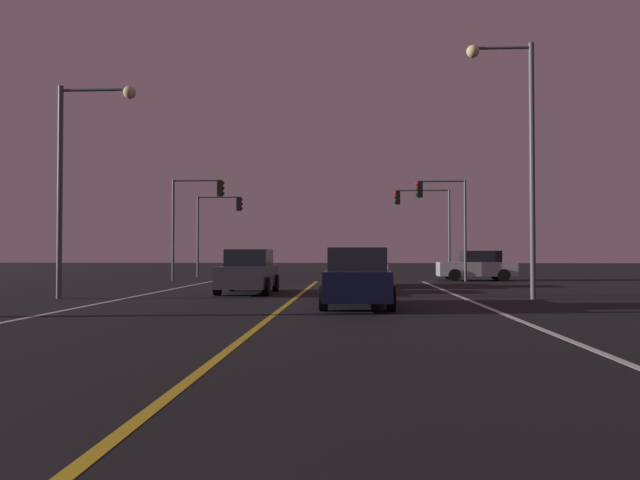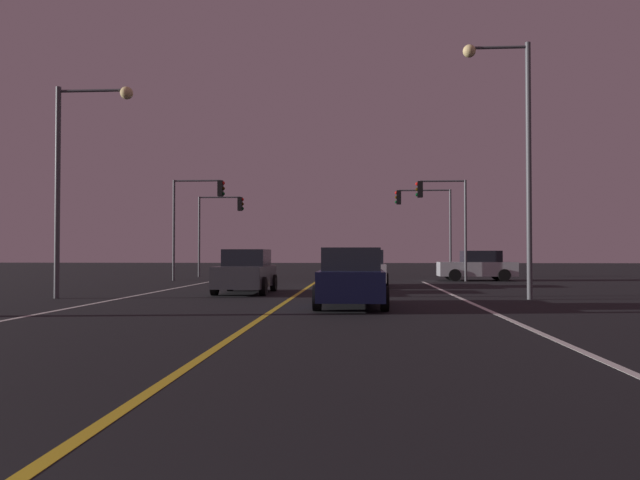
% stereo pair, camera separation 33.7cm
% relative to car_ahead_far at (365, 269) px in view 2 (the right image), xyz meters
% --- Properties ---
extents(lane_edge_right, '(0.16, 39.04, 0.01)m').
position_rel_car_ahead_far_xyz_m(lane_edge_right, '(3.20, -14.35, -0.82)').
color(lane_edge_right, silver).
rests_on(lane_edge_right, ground).
extents(lane_edge_left, '(0.16, 39.04, 0.01)m').
position_rel_car_ahead_far_xyz_m(lane_edge_left, '(-8.40, -14.35, -0.82)').
color(lane_edge_left, silver).
rests_on(lane_edge_left, ground).
extents(lane_center_divider, '(0.16, 39.04, 0.01)m').
position_rel_car_ahead_far_xyz_m(lane_center_divider, '(-2.60, -14.35, -0.82)').
color(lane_center_divider, gold).
rests_on(lane_center_divider, ground).
extents(car_ahead_far, '(2.02, 4.30, 1.70)m').
position_rel_car_ahead_far_xyz_m(car_ahead_far, '(0.00, 0.00, 0.00)').
color(car_ahead_far, black).
rests_on(car_ahead_far, ground).
extents(car_oncoming, '(2.02, 4.30, 1.70)m').
position_rel_car_ahead_far_xyz_m(car_oncoming, '(-4.67, -4.87, 0.00)').
color(car_oncoming, black).
rests_on(car_oncoming, ground).
extents(car_crossing_side, '(4.30, 2.02, 1.70)m').
position_rel_car_ahead_far_xyz_m(car_crossing_side, '(6.46, 6.76, 0.00)').
color(car_crossing_side, black).
rests_on(car_crossing_side, ground).
extents(car_lead_same_lane, '(2.02, 4.30, 1.70)m').
position_rel_car_ahead_far_xyz_m(car_lead_same_lane, '(-0.51, -10.72, 0.00)').
color(car_lead_same_lane, black).
rests_on(car_lead_same_lane, ground).
extents(traffic_light_near_right, '(2.82, 0.36, 5.61)m').
position_rel_car_ahead_far_xyz_m(traffic_light_near_right, '(4.33, 5.67, 3.32)').
color(traffic_light_near_right, '#4C4C51').
rests_on(traffic_light_near_right, ground).
extents(traffic_light_near_left, '(3.02, 0.36, 5.74)m').
position_rel_car_ahead_far_xyz_m(traffic_light_near_left, '(-9.45, 5.67, 3.42)').
color(traffic_light_near_left, '#4C4C51').
rests_on(traffic_light_near_left, ground).
extents(traffic_light_far_right, '(3.63, 0.36, 5.68)m').
position_rel_car_ahead_far_xyz_m(traffic_light_far_right, '(3.93, 11.17, 3.41)').
color(traffic_light_far_right, '#4C4C51').
rests_on(traffic_light_far_right, ground).
extents(traffic_light_far_left, '(3.05, 0.36, 5.31)m').
position_rel_car_ahead_far_xyz_m(traffic_light_far_left, '(-9.38, 11.17, 3.13)').
color(traffic_light_far_left, '#4C4C51').
rests_on(traffic_light_far_left, ground).
extents(street_lamp_left_mid, '(2.72, 0.44, 7.29)m').
position_rel_car_ahead_far_xyz_m(street_lamp_left_mid, '(-9.95, -8.06, 3.90)').
color(street_lamp_left_mid, '#4C4C51').
rests_on(street_lamp_left_mid, ground).
extents(street_lamp_right_far, '(2.26, 0.44, 8.67)m').
position_rel_car_ahead_far_xyz_m(street_lamp_right_far, '(4.94, -7.51, 4.63)').
color(street_lamp_right_far, '#4C4C51').
rests_on(street_lamp_right_far, ground).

